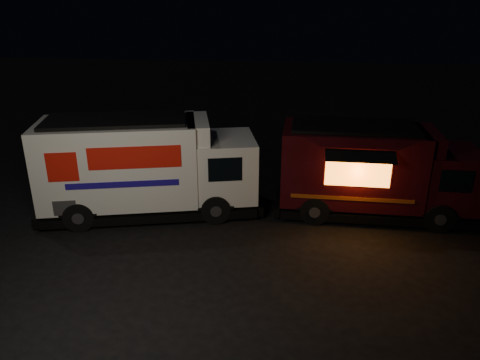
% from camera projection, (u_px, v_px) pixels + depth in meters
% --- Properties ---
extents(ground, '(80.00, 80.00, 0.00)m').
position_uv_depth(ground, '(229.00, 260.00, 12.86)').
color(ground, black).
rests_on(ground, ground).
extents(white_truck, '(7.53, 4.02, 3.24)m').
position_uv_depth(white_truck, '(150.00, 166.00, 15.14)').
color(white_truck, silver).
rests_on(white_truck, ground).
extents(red_truck, '(6.51, 2.53, 3.01)m').
position_uv_depth(red_truck, '(377.00, 171.00, 15.09)').
color(red_truck, '#340910').
rests_on(red_truck, ground).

